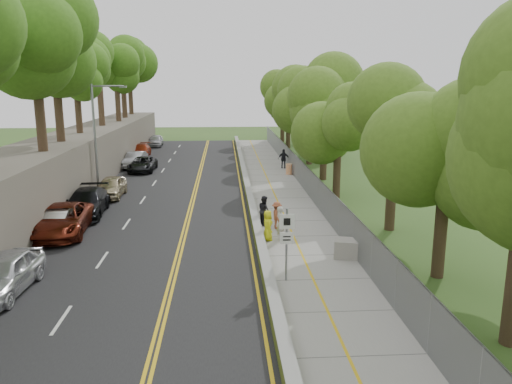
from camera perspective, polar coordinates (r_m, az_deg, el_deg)
The scene contains 26 objects.
ground at distance 23.87m, azimuth 0.03°, elevation -7.47°, with size 140.00×140.00×0.00m, color #33511E.
road at distance 38.47m, azimuth -9.48°, elevation 0.12°, with size 11.20×66.00×0.04m, color black.
sidewalk at distance 38.47m, azimuth 2.38°, elevation 0.30°, with size 4.20×66.00×0.05m, color gray.
jersey_barrier at distance 38.25m, azimuth -1.05°, elevation 0.65°, with size 0.42×66.00×0.60m, color #C1ED3A.
rock_embankment at distance 39.76m, azimuth -21.29°, elevation 2.75°, with size 5.00×66.00×4.00m, color #595147.
chainlink_fence at distance 38.56m, azimuth 5.50°, elevation 1.75°, with size 0.04×66.00×2.00m, color slate.
trees_embankment at distance 39.20m, azimuth -21.58°, elevation 15.10°, with size 6.40×66.00×13.00m, color #447D1C, non-canonical shape.
trees_fenceside at distance 38.35m, azimuth 9.22°, elevation 10.62°, with size 7.00×66.00×14.00m, color #547C24, non-canonical shape.
streetlight at distance 37.65m, azimuth -17.62°, elevation 6.57°, with size 2.52×0.22×8.00m.
signpost at distance 20.49m, azimuth 3.53°, elevation -5.11°, with size 0.62×0.09×3.10m.
construction_barrel at distance 44.62m, azimuth 3.79°, elevation 2.63°, with size 0.57×0.57×0.94m, color #FC6000.
concrete_block at distance 24.02m, azimuth 10.45°, elevation -6.36°, with size 1.28×0.96×0.85m, color gray.
car_0 at distance 22.03m, azimuth -26.86°, elevation -8.35°, with size 1.85×4.59×1.56m, color silver.
car_1 at distance 29.14m, azimuth -21.87°, elevation -3.12°, with size 1.52×4.35×1.43m, color silver.
car_2 at distance 28.98m, azimuth -21.28°, elevation -3.00°, with size 2.63×5.71×1.59m, color maroon.
car_3 at distance 32.55m, azimuth -18.81°, elevation -1.16°, with size 2.24×5.51×1.60m, color black.
car_4 at distance 37.19m, azimuth -16.24°, elevation 0.56°, with size 1.74×4.32×1.47m, color tan.
car_5 at distance 49.51m, azimuth -13.64°, elevation 3.59°, with size 1.58×4.52×1.49m, color #9A9CA0.
car_6 at distance 47.24m, azimuth -12.84°, elevation 3.12°, with size 2.20×4.78×1.33m, color black.
car_7 at distance 56.31m, azimuth -13.03°, elevation 4.63°, with size 1.98×4.87×1.41m, color maroon.
car_8 at distance 65.41m, azimuth -11.40°, elevation 5.78°, with size 1.73×4.30×1.47m, color #B3B4B8.
painter_0 at distance 25.95m, azimuth 1.35°, elevation -3.84°, with size 0.78×0.51×1.61m, color yellow.
painter_1 at distance 26.00m, azimuth 2.88°, elevation -3.59°, with size 0.66×0.43×1.80m, color beige.
painter_2 at distance 28.77m, azimuth 0.96°, elevation -2.10°, with size 0.83×0.64×1.70m, color black.
painter_3 at distance 28.02m, azimuth 2.40°, elevation -2.67°, with size 1.00×0.57×1.55m, color #9B4F32.
person_far at distance 47.66m, azimuth 3.19°, elevation 3.82°, with size 1.08×0.45×1.84m, color black.
Camera 1 is at (-1.45, -22.39, 8.16)m, focal length 35.00 mm.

